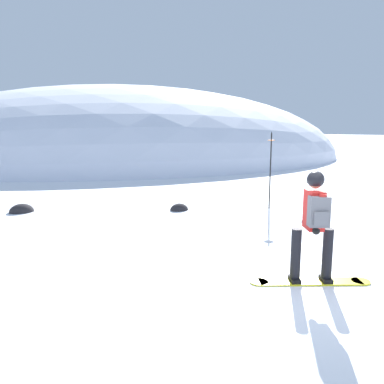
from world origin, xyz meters
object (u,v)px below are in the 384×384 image
rock_dark (22,212)px  snowboarder_main (314,225)px  piste_marker_near (271,165)px  rock_mid (179,210)px

rock_dark → snowboarder_main: bearing=-71.8°
snowboarder_main → piste_marker_near: size_ratio=0.76×
piste_marker_near → rock_mid: size_ratio=4.14×
snowboarder_main → rock_mid: snowboarder_main is taller
rock_dark → rock_mid: 4.46m
piste_marker_near → snowboarder_main: bearing=-129.9°
snowboarder_main → piste_marker_near: piste_marker_near is taller
piste_marker_near → rock_mid: (-2.30, 1.34, -1.28)m
snowboarder_main → rock_mid: 5.74m
piste_marker_near → rock_mid: 2.95m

